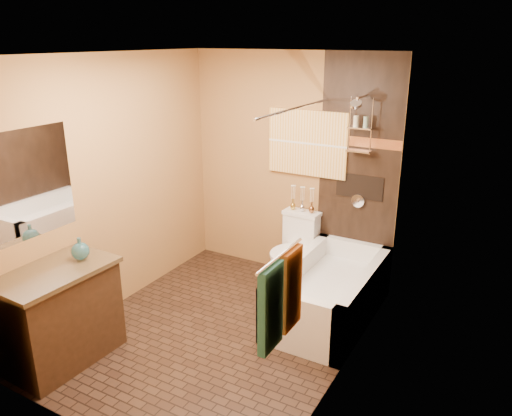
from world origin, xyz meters
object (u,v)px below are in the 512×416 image
Objects in this scene: sunset_painting at (307,143)px; bathtub at (329,296)px; toilet at (294,250)px; vanity at (59,315)px.

bathtub is at bearing -50.39° from sunset_painting.
toilet reaches higher than bathtub.
toilet is 0.82× the size of vanity.
vanity is (-1.12, -2.21, 0.02)m from toilet.
bathtub is (0.60, -0.73, -1.33)m from sunset_painting.
vanity reaches higher than bathtub.
sunset_painting is 1.12× the size of toilet.
toilet is (-0.60, 0.46, 0.18)m from bathtub.
sunset_painting is at bearing 67.55° from vanity.
toilet is 2.48m from vanity.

